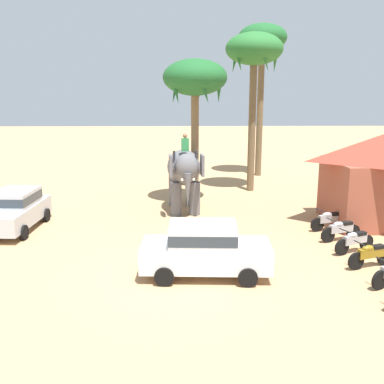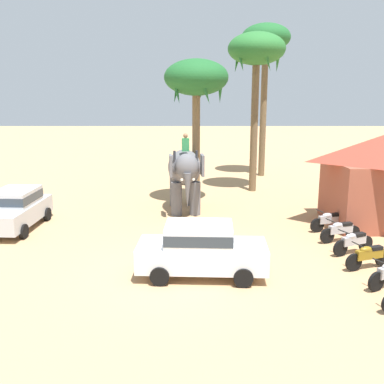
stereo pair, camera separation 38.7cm
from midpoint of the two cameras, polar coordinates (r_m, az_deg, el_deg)
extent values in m
plane|color=tan|center=(14.84, -1.95, -10.23)|extent=(120.00, 120.00, 0.00)
cube|color=white|center=(14.39, 1.00, -8.07)|extent=(4.17, 1.88, 0.76)
cube|color=white|center=(14.16, 0.61, -5.42)|extent=(2.17, 1.65, 0.64)
cube|color=#2D3842|center=(14.16, 0.61, -5.42)|extent=(2.19, 1.67, 0.35)
cylinder|color=black|center=(15.37, 5.82, -8.26)|extent=(0.61, 0.21, 0.60)
cylinder|color=black|center=(13.80, 6.35, -10.81)|extent=(0.61, 0.21, 0.60)
cylinder|color=black|center=(15.38, -3.76, -8.19)|extent=(0.61, 0.21, 0.60)
cylinder|color=black|center=(13.82, -4.40, -10.73)|extent=(0.61, 0.21, 0.60)
cube|color=#B7BABF|center=(20.43, -22.16, -2.66)|extent=(1.92, 4.19, 0.76)
cube|color=#B7BABF|center=(20.36, -22.21, -0.69)|extent=(1.67, 2.18, 0.64)
cube|color=#2D3842|center=(20.36, -22.21, -0.69)|extent=(1.69, 2.20, 0.35)
cylinder|color=black|center=(19.08, -21.25, -4.84)|extent=(0.21, 0.61, 0.60)
cylinder|color=black|center=(21.34, -18.62, -2.80)|extent=(0.21, 0.61, 0.60)
cylinder|color=black|center=(21.99, -22.77, -2.68)|extent=(0.21, 0.61, 0.60)
ellipsoid|color=slate|center=(21.77, -1.57, 3.19)|extent=(1.84, 3.22, 1.70)
cylinder|color=slate|center=(21.18, -0.18, -0.82)|extent=(0.52, 0.52, 1.60)
cylinder|color=slate|center=(21.11, -2.56, -0.88)|extent=(0.52, 0.52, 1.60)
cylinder|color=slate|center=(22.98, -0.63, 0.28)|extent=(0.52, 0.52, 1.60)
cylinder|color=slate|center=(22.92, -2.82, 0.23)|extent=(0.52, 0.52, 1.60)
ellipsoid|color=slate|center=(20.12, -1.25, 3.25)|extent=(1.18, 1.08, 1.20)
cube|color=slate|center=(20.28, 0.76, 3.47)|extent=(0.18, 0.81, 0.96)
cube|color=slate|center=(20.17, -3.31, 3.39)|extent=(0.18, 0.81, 0.96)
cone|color=slate|center=(19.88, -1.13, 0.19)|extent=(0.39, 0.39, 1.60)
cone|color=beige|center=(19.84, -0.40, 1.64)|extent=(0.16, 0.57, 0.21)
cone|color=beige|center=(19.80, -1.90, 1.61)|extent=(0.16, 0.57, 0.21)
cube|color=#338C4C|center=(20.76, -1.43, 6.06)|extent=(0.36, 0.27, 0.60)
sphere|color=#8E6647|center=(20.71, -1.43, 7.21)|extent=(0.22, 0.22, 0.22)
cylinder|color=#333338|center=(20.87, 0.01, 4.58)|extent=(0.12, 0.12, 0.55)
cylinder|color=#333338|center=(20.80, -2.85, 4.53)|extent=(0.12, 0.12, 0.55)
cylinder|color=black|center=(14.58, 22.14, -10.40)|extent=(0.58, 0.36, 0.60)
cylinder|color=black|center=(14.42, 22.59, -8.04)|extent=(0.29, 0.51, 0.04)
cylinder|color=black|center=(15.82, 19.57, -8.34)|extent=(0.60, 0.29, 0.60)
cube|color=olive|center=(16.12, 21.29, -7.24)|extent=(1.03, 0.52, 0.32)
ellipsoid|color=olive|center=(15.97, 20.93, -6.72)|extent=(0.49, 0.37, 0.20)
cube|color=black|center=(16.23, 22.01, -6.50)|extent=(0.49, 0.35, 0.12)
cylinder|color=black|center=(15.67, 20.00, -6.16)|extent=(0.22, 0.53, 0.04)
cylinder|color=black|center=(16.99, 17.99, -6.74)|extent=(0.59, 0.34, 0.60)
cylinder|color=black|center=(17.81, 20.82, -6.06)|extent=(0.59, 0.34, 0.60)
cube|color=#ADADB2|center=(17.33, 19.50, -5.71)|extent=(1.01, 0.60, 0.32)
ellipsoid|color=#ADADB2|center=(17.17, 19.18, -5.22)|extent=(0.50, 0.40, 0.20)
cube|color=black|center=(17.44, 20.13, -5.01)|extent=(0.49, 0.38, 0.12)
cylinder|color=black|center=(16.86, 18.36, -4.70)|extent=(0.26, 0.52, 0.04)
cylinder|color=black|center=(18.21, 16.40, -5.31)|extent=(0.60, 0.29, 0.60)
cylinder|color=black|center=(18.93, 19.35, -4.83)|extent=(0.60, 0.29, 0.60)
cube|color=#ADADB2|center=(18.50, 17.95, -4.42)|extent=(1.03, 0.52, 0.32)
ellipsoid|color=#ADADB2|center=(18.36, 17.62, -3.94)|extent=(0.49, 0.37, 0.20)
cube|color=black|center=(18.60, 18.60, -3.80)|extent=(0.49, 0.35, 0.12)
cylinder|color=black|center=(18.08, 16.76, -3.41)|extent=(0.22, 0.53, 0.04)
cylinder|color=black|center=(19.47, 15.17, -4.05)|extent=(0.60, 0.27, 0.60)
cylinder|color=black|center=(20.13, 18.04, -3.68)|extent=(0.60, 0.27, 0.60)
cube|color=#ADADB2|center=(19.73, 16.67, -3.25)|extent=(1.03, 0.49, 0.32)
ellipsoid|color=#ADADB2|center=(19.60, 16.34, -2.79)|extent=(0.49, 0.36, 0.20)
cube|color=black|center=(19.82, 17.30, -2.68)|extent=(0.48, 0.34, 0.12)
cylinder|color=black|center=(19.35, 15.50, -2.27)|extent=(0.20, 0.54, 0.04)
cylinder|color=brown|center=(30.97, 8.32, 10.30)|extent=(0.43, 0.43, 8.96)
ellipsoid|color=#1E5B28|center=(31.12, 8.62, 18.94)|extent=(3.20, 3.20, 1.80)
cone|color=#1E5B28|center=(31.29, 10.86, 17.91)|extent=(0.40, 0.92, 1.64)
cone|color=#1E5B28|center=(32.26, 8.92, 17.82)|extent=(0.91, 0.57, 1.67)
cone|color=#1E5B28|center=(31.63, 6.54, 17.99)|extent=(0.73, 0.83, 1.69)
cone|color=#1E5B28|center=(30.24, 6.91, 18.22)|extent=(0.73, 0.83, 1.69)
cone|color=#1E5B28|center=(30.02, 9.70, 18.17)|extent=(0.91, 0.57, 1.67)
cylinder|color=brown|center=(26.11, 7.25, 8.65)|extent=(0.41, 0.41, 7.86)
ellipsoid|color=#286B2D|center=(26.14, 7.52, 17.71)|extent=(3.20, 3.20, 1.80)
cone|color=#286B2D|center=(26.30, 10.19, 16.50)|extent=(0.40, 0.92, 1.64)
cone|color=#286B2D|center=(27.28, 7.93, 16.44)|extent=(0.91, 0.57, 1.67)
cone|color=#286B2D|center=(26.68, 5.11, 16.60)|extent=(0.73, 0.83, 1.69)
cone|color=#286B2D|center=(25.28, 5.46, 16.79)|extent=(0.73, 0.83, 1.69)
cone|color=#286B2D|center=(25.03, 8.77, 16.74)|extent=(0.91, 0.57, 1.67)
cylinder|color=brown|center=(22.93, -0.12, 6.14)|extent=(0.39, 0.39, 6.24)
ellipsoid|color=#1E5B28|center=(22.77, -0.12, 14.46)|extent=(3.20, 3.20, 1.80)
cone|color=#1E5B28|center=(22.82, 2.98, 13.18)|extent=(0.40, 0.92, 1.64)
cone|color=#1E5B28|center=(23.92, 0.74, 13.19)|extent=(0.91, 0.57, 1.67)
cone|color=#1E5B28|center=(23.48, -2.58, 13.18)|extent=(0.73, 0.83, 1.69)
cone|color=#1E5B28|center=(22.07, -2.67, 13.19)|extent=(0.73, 0.83, 1.69)
cone|color=#1E5B28|center=(21.64, 0.95, 13.21)|extent=(0.91, 0.57, 1.67)
cube|color=#994C38|center=(21.40, 22.41, -0.02)|extent=(4.53, 3.76, 2.80)
pyramid|color=#9E3828|center=(21.08, 22.88, 5.29)|extent=(5.15, 4.39, 1.20)
camera|label=1|loc=(0.19, -90.59, -0.13)|focal=41.72mm
camera|label=2|loc=(0.19, 89.41, 0.13)|focal=41.72mm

